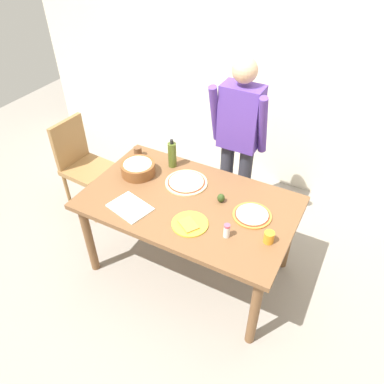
{
  "coord_description": "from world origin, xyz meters",
  "views": [
    {
      "loc": [
        1.02,
        -1.86,
        2.58
      ],
      "look_at": [
        0.0,
        0.05,
        0.81
      ],
      "focal_mm": 34.62,
      "sensor_mm": 36.0,
      "label": 1
    }
  ],
  "objects": [
    {
      "name": "wall_back",
      "position": [
        0.0,
        1.6,
        1.3
      ],
      "size": [
        5.6,
        0.1,
        2.6
      ],
      "primitive_type": "cube",
      "color": "silver",
      "rests_on": "ground"
    },
    {
      "name": "chair_wooden_left",
      "position": [
        -1.32,
        0.25,
        0.54
      ],
      "size": [
        0.43,
        0.43,
        0.95
      ],
      "color": "olive",
      "rests_on": "ground"
    },
    {
      "name": "cup_small_brown",
      "position": [
        -0.69,
        0.33,
        0.8
      ],
      "size": [
        0.07,
        0.07,
        0.08
      ],
      "primitive_type": "cylinder",
      "color": "brown",
      "rests_on": "dining_table"
    },
    {
      "name": "cutting_board_white",
      "position": [
        -0.35,
        -0.28,
        0.77
      ],
      "size": [
        0.35,
        0.29,
        0.01
      ],
      "primitive_type": "cube",
      "rotation": [
        0.0,
        0.0,
        -0.25
      ],
      "color": "white",
      "rests_on": "dining_table"
    },
    {
      "name": "pizza_cooked_on_tray",
      "position": [
        0.48,
        0.07,
        0.77
      ],
      "size": [
        0.28,
        0.28,
        0.02
      ],
      "color": "#C67A33",
      "rests_on": "dining_table"
    },
    {
      "name": "pizza_raw_on_board",
      "position": [
        -0.12,
        0.18,
        0.77
      ],
      "size": [
        0.34,
        0.34,
        0.02
      ],
      "color": "beige",
      "rests_on": "dining_table"
    },
    {
      "name": "person_cook",
      "position": [
        0.08,
        0.76,
        0.94
      ],
      "size": [
        0.49,
        0.25,
        1.62
      ],
      "color": "#2D2D38",
      "rests_on": "ground"
    },
    {
      "name": "plate_with_slice",
      "position": [
        0.13,
        -0.22,
        0.77
      ],
      "size": [
        0.26,
        0.26,
        0.02
      ],
      "color": "gold",
      "rests_on": "dining_table"
    },
    {
      "name": "olive_oil_bottle",
      "position": [
        -0.34,
        0.34,
        0.87
      ],
      "size": [
        0.07,
        0.07,
        0.26
      ],
      "color": "#47561E",
      "rests_on": "dining_table"
    },
    {
      "name": "cup_orange",
      "position": [
        0.67,
        -0.12,
        0.8
      ],
      "size": [
        0.07,
        0.07,
        0.08
      ],
      "primitive_type": "cylinder",
      "color": "orange",
      "rests_on": "dining_table"
    },
    {
      "name": "avocado",
      "position": [
        0.22,
        0.11,
        0.8
      ],
      "size": [
        0.06,
        0.06,
        0.07
      ],
      "primitive_type": "ellipsoid",
      "color": "#2D4219",
      "rests_on": "dining_table"
    },
    {
      "name": "dining_table",
      "position": [
        0.0,
        0.0,
        0.67
      ],
      "size": [
        1.6,
        0.96,
        0.76
      ],
      "color": "brown",
      "rests_on": "ground"
    },
    {
      "name": "ground",
      "position": [
        0.0,
        0.0,
        0.0
      ],
      "size": [
        8.0,
        8.0,
        0.0
      ],
      "primitive_type": "plane",
      "color": "gray"
    },
    {
      "name": "popcorn_bowl",
      "position": [
        -0.53,
        0.11,
        0.82
      ],
      "size": [
        0.28,
        0.28,
        0.11
      ],
      "color": "brown",
      "rests_on": "dining_table"
    },
    {
      "name": "salt_shaker",
      "position": [
        0.4,
        -0.2,
        0.81
      ],
      "size": [
        0.04,
        0.04,
        0.11
      ],
      "color": "white",
      "rests_on": "dining_table"
    }
  ]
}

